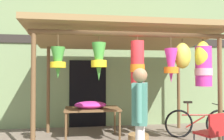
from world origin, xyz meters
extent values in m
cube|color=#7A9360|center=(0.00, 2.63, 2.10)|extent=(9.05, 0.25, 4.21)
cube|color=#2D2823|center=(0.00, 2.49, 2.61)|extent=(8.15, 0.04, 0.24)
cube|color=black|center=(-0.95, 2.50, 1.00)|extent=(1.10, 0.03, 2.00)
cylinder|color=brown|center=(-2.04, 0.00, 1.18)|extent=(0.09, 0.09, 2.36)
cylinder|color=brown|center=(1.70, 0.00, 1.18)|extent=(0.09, 0.09, 2.36)
cylinder|color=brown|center=(-2.04, 1.97, 1.18)|extent=(0.09, 0.09, 2.36)
cylinder|color=brown|center=(1.70, 1.97, 1.18)|extent=(0.09, 0.09, 2.36)
cylinder|color=brown|center=(-0.17, 0.00, 2.36)|extent=(3.94, 0.10, 0.10)
cylinder|color=brown|center=(-0.17, 1.97, 2.51)|extent=(3.94, 0.10, 0.10)
cube|color=olive|center=(-0.17, 0.99, 2.48)|extent=(4.24, 2.47, 0.35)
cylinder|color=brown|center=(-1.60, -0.03, 2.19)|extent=(0.01, 0.01, 0.23)
cone|color=green|center=(-1.60, -0.03, 1.78)|extent=(0.27, 0.27, 0.59)
cylinder|color=yellow|center=(-1.60, -0.03, 1.74)|extent=(0.29, 0.29, 0.11)
cylinder|color=brown|center=(-0.83, 0.04, 2.24)|extent=(0.01, 0.01, 0.13)
cone|color=green|center=(-0.83, 0.04, 1.81)|extent=(0.28, 0.28, 0.74)
cylinder|color=yellow|center=(-0.83, 0.04, 1.77)|extent=(0.30, 0.30, 0.13)
cylinder|color=brown|center=(-0.07, -0.03, 2.26)|extent=(0.01, 0.01, 0.09)
cylinder|color=red|center=(-0.07, -0.03, 1.80)|extent=(0.26, 0.26, 0.83)
cylinder|color=orange|center=(-0.07, -0.03, 1.68)|extent=(0.28, 0.28, 0.15)
cylinder|color=brown|center=(0.61, -0.04, 2.20)|extent=(0.01, 0.01, 0.23)
cone|color=#D13399|center=(0.61, -0.04, 1.74)|extent=(0.26, 0.26, 0.69)
cylinder|color=orange|center=(0.61, -0.04, 1.65)|extent=(0.28, 0.28, 0.12)
cylinder|color=brown|center=(1.38, 0.07, 2.23)|extent=(0.01, 0.01, 0.16)
cylinder|color=#D13399|center=(1.38, 0.07, 1.73)|extent=(0.33, 0.33, 0.83)
cylinder|color=pink|center=(1.38, 0.07, 1.62)|extent=(0.36, 0.36, 0.15)
cylinder|color=#4C3D23|center=(1.35, 0.04, 2.28)|extent=(0.02, 0.02, 0.05)
ellipsoid|color=yellow|center=(1.35, 0.04, 1.94)|extent=(0.33, 0.28, 0.63)
cylinder|color=#4C3D23|center=(0.91, 0.06, 2.26)|extent=(0.02, 0.02, 0.10)
ellipsoid|color=gold|center=(0.91, 0.06, 1.95)|extent=(0.34, 0.29, 0.53)
cube|color=brown|center=(-0.89, 1.21, 0.72)|extent=(1.33, 0.83, 0.04)
cylinder|color=brown|center=(-1.50, 0.84, 0.35)|extent=(0.05, 0.05, 0.70)
cylinder|color=brown|center=(-0.27, 0.84, 0.35)|extent=(0.05, 0.05, 0.70)
cylinder|color=brown|center=(-1.50, 1.57, 0.35)|extent=(0.05, 0.05, 0.70)
cylinder|color=brown|center=(-0.27, 1.57, 0.35)|extent=(0.05, 0.05, 0.70)
ellipsoid|color=#D13399|center=(-0.94, 1.16, 0.83)|extent=(0.77, 0.54, 0.17)
ellipsoid|color=yellow|center=(-0.82, 1.10, 0.84)|extent=(0.35, 0.27, 0.12)
cube|color=#AD1E1E|center=(1.23, -0.33, 0.44)|extent=(0.51, 0.51, 0.04)
cube|color=#AD1E1E|center=(1.29, -0.50, 0.64)|extent=(0.39, 0.17, 0.40)
cylinder|color=olive|center=(0.09, 0.53, 0.12)|extent=(0.46, 0.46, 0.24)
torus|color=black|center=(2.30, 0.91, 0.33)|extent=(0.71, 0.13, 0.71)
torus|color=black|center=(1.27, 1.03, 0.33)|extent=(0.71, 0.13, 0.71)
cylinder|color=maroon|center=(1.78, 0.97, 0.55)|extent=(0.88, 0.14, 0.04)
cylinder|color=maroon|center=(1.68, 0.98, 0.38)|extent=(0.50, 0.09, 0.31)
cylinder|color=maroon|center=(1.50, 1.01, 0.71)|extent=(0.03, 0.03, 0.30)
cube|color=black|center=(1.50, 1.01, 0.87)|extent=(0.21, 0.10, 0.05)
cylinder|color=#262628|center=(2.22, 0.92, 0.81)|extent=(0.08, 0.44, 0.02)
cube|color=#4C8E7A|center=(-0.28, -0.98, 1.12)|extent=(0.34, 0.45, 0.61)
cylinder|color=#4C8E7A|center=(-0.20, -0.74, 1.15)|extent=(0.08, 0.08, 0.55)
cylinder|color=#4C8E7A|center=(-0.37, -1.22, 1.15)|extent=(0.08, 0.08, 0.55)
sphere|color=#9E704C|center=(-0.28, -0.98, 1.54)|extent=(0.22, 0.22, 0.22)
camera|label=1|loc=(-1.19, -4.29, 1.54)|focal=35.84mm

